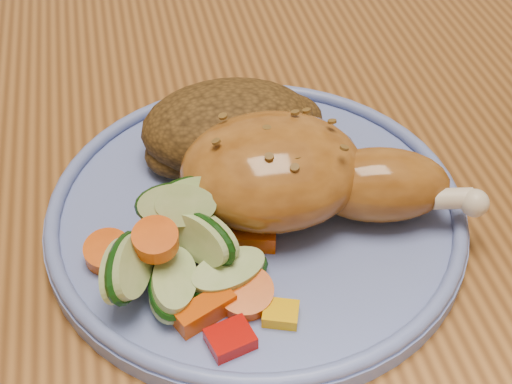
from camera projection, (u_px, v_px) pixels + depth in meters
dining_table at (317, 220)px, 0.61m from camera, size 0.90×1.40×0.75m
chair_far at (207, 29)px, 1.17m from camera, size 0.42×0.42×0.91m
plate at (256, 214)px, 0.49m from camera, size 0.28×0.28×0.01m
plate_rim at (256, 203)px, 0.48m from camera, size 0.28×0.28×0.01m
chicken_leg at (298, 174)px, 0.46m from camera, size 0.20×0.11×0.06m
rice_pilaf at (232, 127)px, 0.51m from camera, size 0.14×0.09×0.06m
vegetable_pile at (182, 251)px, 0.43m from camera, size 0.12×0.12×0.06m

